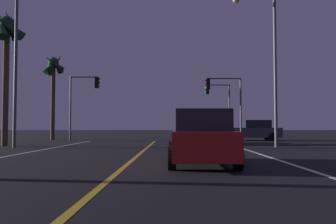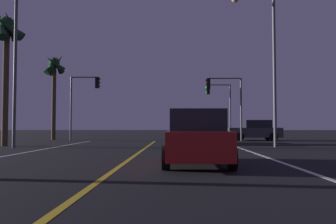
# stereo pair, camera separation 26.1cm
# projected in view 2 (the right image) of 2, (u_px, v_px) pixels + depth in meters

# --- Properties ---
(lane_edge_right) EXTENTS (0.16, 34.05, 0.01)m
(lane_edge_right) POSITION_uv_depth(u_px,v_px,m) (299.00, 168.00, 9.59)
(lane_edge_right) COLOR silver
(lane_edge_right) RESTS_ON ground
(lane_center_divider) EXTENTS (0.16, 34.05, 0.01)m
(lane_center_divider) POSITION_uv_depth(u_px,v_px,m) (118.00, 168.00, 9.72)
(lane_center_divider) COLOR gold
(lane_center_divider) RESTS_ON ground
(car_lead_same_lane) EXTENTS (2.02, 4.30, 1.70)m
(car_lead_same_lane) POSITION_uv_depth(u_px,v_px,m) (196.00, 138.00, 10.51)
(car_lead_same_lane) COLOR black
(car_lead_same_lane) RESTS_ON ground
(car_ahead_far) EXTENTS (2.02, 4.30, 1.70)m
(car_ahead_far) POSITION_uv_depth(u_px,v_px,m) (192.00, 132.00, 22.83)
(car_ahead_far) COLOR black
(car_ahead_far) RESTS_ON ground
(car_crossing_side) EXTENTS (4.30, 2.02, 1.70)m
(car_crossing_side) POSITION_uv_depth(u_px,v_px,m) (255.00, 131.00, 28.14)
(car_crossing_side) COLOR black
(car_crossing_side) RESTS_ON ground
(traffic_light_near_right) EXTENTS (2.95, 0.36, 5.12)m
(traffic_light_near_right) POSITION_uv_depth(u_px,v_px,m) (224.00, 94.00, 27.25)
(traffic_light_near_right) COLOR #4C4C51
(traffic_light_near_right) RESTS_ON ground
(traffic_light_near_left) EXTENTS (2.48, 0.36, 5.26)m
(traffic_light_near_left) POSITION_uv_depth(u_px,v_px,m) (85.00, 93.00, 27.53)
(traffic_light_near_left) COLOR #4C4C51
(traffic_light_near_left) RESTS_ON ground
(traffic_light_far_right) EXTENTS (2.45, 0.36, 5.26)m
(traffic_light_far_right) POSITION_uv_depth(u_px,v_px,m) (219.00, 98.00, 32.74)
(traffic_light_far_right) COLOR #4C4C51
(traffic_light_far_right) RESTS_ON ground
(street_lamp_left_mid) EXTENTS (1.99, 0.44, 8.94)m
(street_lamp_left_mid) POSITION_uv_depth(u_px,v_px,m) (23.00, 48.00, 18.81)
(street_lamp_left_mid) COLOR #4C4C51
(street_lamp_left_mid) RESTS_ON ground
(street_lamp_right_far) EXTENTS (2.51, 0.44, 8.81)m
(street_lamp_right_far) POSITION_uv_depth(u_px,v_px,m) (265.00, 50.00, 19.27)
(street_lamp_right_far) COLOR #4C4C51
(street_lamp_right_far) RESTS_ON ground
(palm_tree_left_mid) EXTENTS (2.25, 2.17, 8.29)m
(palm_tree_left_mid) POSITION_uv_depth(u_px,v_px,m) (6.00, 38.00, 20.42)
(palm_tree_left_mid) COLOR #473826
(palm_tree_left_mid) RESTS_ON ground
(palm_tree_left_far) EXTENTS (2.01, 2.14, 7.69)m
(palm_tree_left_far) POSITION_uv_depth(u_px,v_px,m) (54.00, 71.00, 29.73)
(palm_tree_left_far) COLOR #473826
(palm_tree_left_far) RESTS_ON ground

